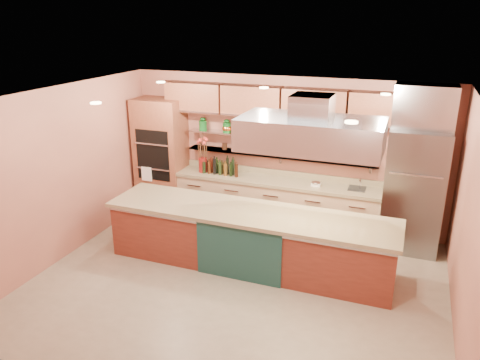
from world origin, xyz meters
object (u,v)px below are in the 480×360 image
at_px(kitchen_scale, 316,183).
at_px(copper_kettle, 234,129).
at_px(green_canister, 248,129).
at_px(island, 249,238).
at_px(flower_vase, 203,165).
at_px(refrigerator, 414,191).

xyz_separation_m(kitchen_scale, copper_kettle, (-1.65, 0.22, 0.81)).
bearing_deg(green_canister, kitchen_scale, -9.05).
xyz_separation_m(island, flower_vase, (-1.50, 1.52, 0.61)).
distance_m(flower_vase, kitchen_scale, 2.23).
distance_m(kitchen_scale, green_canister, 1.62).
relative_size(kitchen_scale, green_canister, 0.93).
relative_size(refrigerator, flower_vase, 7.23).
xyz_separation_m(refrigerator, flower_vase, (-3.87, 0.01, 0.03)).
relative_size(refrigerator, kitchen_scale, 13.05).
bearing_deg(green_canister, refrigerator, -4.35).
relative_size(kitchen_scale, copper_kettle, 0.95).
relative_size(flower_vase, green_canister, 1.68).
distance_m(flower_vase, green_canister, 1.14).
height_order(refrigerator, kitchen_scale, refrigerator).
bearing_deg(flower_vase, copper_kettle, 21.06).
xyz_separation_m(refrigerator, green_canister, (-3.02, 0.23, 0.75)).
xyz_separation_m(refrigerator, kitchen_scale, (-1.64, 0.01, -0.07)).
height_order(kitchen_scale, green_canister, green_canister).
bearing_deg(flower_vase, green_canister, 14.60).
height_order(flower_vase, green_canister, green_canister).
bearing_deg(refrigerator, green_canister, 175.65).
height_order(flower_vase, copper_kettle, copper_kettle).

